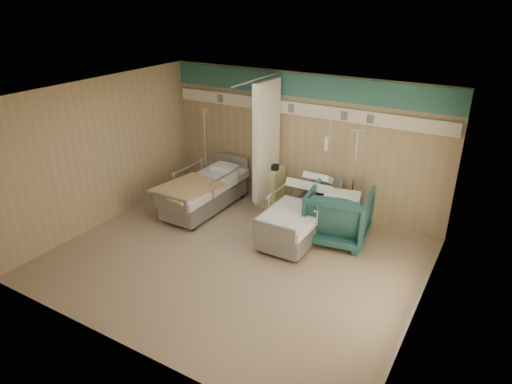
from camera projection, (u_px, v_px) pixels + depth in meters
ground at (236, 258)px, 7.87m from camera, size 6.00×5.00×0.00m
room_walls at (241, 152)px, 7.32m from camera, size 6.04×5.04×2.82m
bed_right at (300, 220)px, 8.49m from camera, size 1.00×2.16×0.63m
bed_left at (205, 195)px, 9.50m from camera, size 1.00×2.16×0.63m
bedside_cabinet at (270, 186)px, 9.68m from camera, size 0.50×0.48×0.85m
visitor_armchair at (339, 215)px, 8.27m from camera, size 1.22×1.24×1.01m
waffle_blanket at (343, 188)px, 8.05m from camera, size 0.74×0.68×0.07m
iv_stand_right at (351, 207)px, 8.80m from camera, size 0.35×0.35×1.94m
iv_stand_left at (207, 176)px, 10.27m from camera, size 0.35×0.35×1.95m
call_remote at (307, 204)px, 8.34m from camera, size 0.19×0.12×0.04m
tan_blanket at (188, 188)px, 9.03m from camera, size 1.17×1.38×0.04m
toiletry_bag at (274, 167)px, 9.36m from camera, size 0.24×0.18×0.11m
white_cup at (267, 162)px, 9.62m from camera, size 0.10×0.10×0.12m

